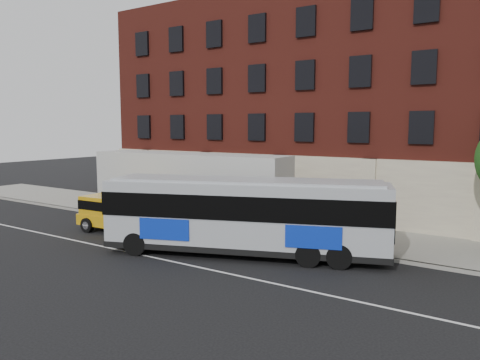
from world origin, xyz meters
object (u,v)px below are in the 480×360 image
Objects in this scene: sign_pole at (123,196)px; yellow_suv at (118,212)px; city_bus at (245,213)px; shipping_container at (189,189)px.

sign_pole is 0.46× the size of yellow_suv.
city_bus is 8.00m from shipping_container.
shipping_container reaches higher than sign_pole.
sign_pole is at bearing -165.75° from shipping_container.
sign_pole is 0.19× the size of city_bus.
yellow_suv is at bearing 179.95° from city_bus.
sign_pole is at bearing 133.49° from yellow_suv.
city_bus is 1.01× the size of shipping_container.
shipping_container is (-6.87, 4.10, 0.17)m from city_bus.
yellow_suv is at bearing -114.61° from shipping_container.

